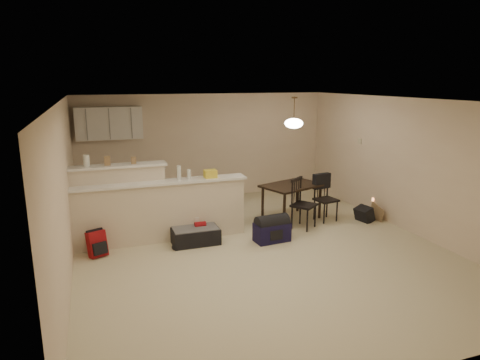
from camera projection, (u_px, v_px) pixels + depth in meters
name	position (u px, v px, depth m)	size (l,w,h in m)	color
room	(260.00, 177.00, 7.07)	(7.00, 7.02, 2.50)	beige
breakfast_bar	(146.00, 208.00, 7.55)	(3.08, 0.58, 1.39)	beige
upper_cabinets	(109.00, 123.00, 9.26)	(1.40, 0.34, 0.70)	white
kitchen_counter	(123.00, 188.00, 9.54)	(1.80, 0.60, 0.90)	white
thermostat	(360.00, 141.00, 9.39)	(0.02, 0.12, 0.12)	beige
jar	(86.00, 161.00, 7.18)	(0.10, 0.10, 0.20)	silver
cereal_box	(107.00, 161.00, 7.29)	(0.10, 0.07, 0.16)	#94734C
small_box	(134.00, 160.00, 7.44)	(0.08, 0.06, 0.12)	#94734C
bottle_a	(179.00, 173.00, 7.53)	(0.07, 0.07, 0.26)	silver
bottle_b	(189.00, 174.00, 7.59)	(0.06, 0.06, 0.18)	silver
bag_lump	(210.00, 174.00, 7.72)	(0.22, 0.18, 0.14)	#94734C
dining_table	(292.00, 189.00, 8.71)	(1.37, 1.13, 0.74)	black
pendant_lamp	(294.00, 123.00, 8.41)	(0.36, 0.36, 0.62)	brown
dining_chair_near	(304.00, 204.00, 8.23)	(0.43, 0.41, 0.98)	black
dining_chair_far	(326.00, 198.00, 8.67)	(0.41, 0.39, 0.93)	black
suitcase	(195.00, 235.00, 7.54)	(0.82, 0.53, 0.28)	black
red_backpack	(97.00, 244.00, 6.96)	(0.28, 0.18, 0.42)	maroon
navy_duffel	(272.00, 232.00, 7.62)	(0.62, 0.34, 0.34)	#151137
black_daypack	(364.00, 214.00, 8.70)	(0.33, 0.24, 0.29)	black
cardboard_sheet	(377.00, 212.00, 8.79)	(0.41, 0.02, 0.31)	#94734C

